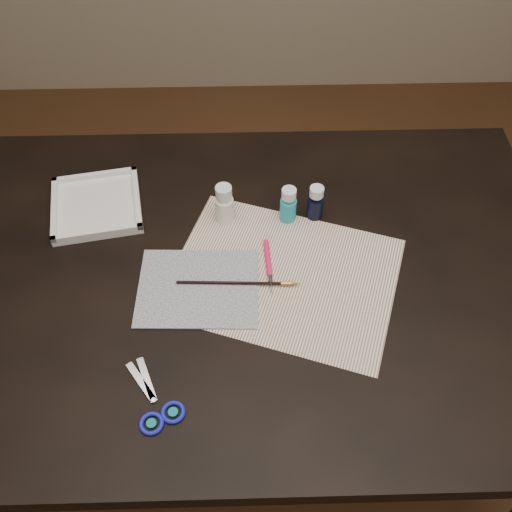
{
  "coord_description": "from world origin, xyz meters",
  "views": [
    {
      "loc": [
        -0.02,
        -0.72,
        1.69
      ],
      "look_at": [
        0.0,
        0.0,
        0.8
      ],
      "focal_mm": 40.0,
      "sensor_mm": 36.0,
      "label": 1
    }
  ],
  "objects_px": {
    "canvas": "(198,288)",
    "scissors": "(147,395)",
    "paper": "(284,276)",
    "paint_bottle_navy": "(316,202)",
    "palette_tray": "(97,205)",
    "paint_bottle_cyan": "(288,205)",
    "paint_bottle_white": "(224,204)"
  },
  "relations": [
    {
      "from": "paint_bottle_cyan",
      "to": "palette_tray",
      "type": "xyz_separation_m",
      "value": [
        -0.43,
        0.04,
        -0.03
      ]
    },
    {
      "from": "scissors",
      "to": "palette_tray",
      "type": "bearing_deg",
      "value": -16.86
    },
    {
      "from": "paint_bottle_cyan",
      "to": "palette_tray",
      "type": "relative_size",
      "value": 0.46
    },
    {
      "from": "paper",
      "to": "scissors",
      "type": "xyz_separation_m",
      "value": [
        -0.26,
        -0.26,
        0.0
      ]
    },
    {
      "from": "paint_bottle_navy",
      "to": "scissors",
      "type": "xyz_separation_m",
      "value": [
        -0.33,
        -0.43,
        -0.04
      ]
    },
    {
      "from": "paper",
      "to": "canvas",
      "type": "height_order",
      "value": "canvas"
    },
    {
      "from": "paper",
      "to": "canvas",
      "type": "bearing_deg",
      "value": -171.09
    },
    {
      "from": "canvas",
      "to": "paper",
      "type": "bearing_deg",
      "value": 8.91
    },
    {
      "from": "paint_bottle_navy",
      "to": "canvas",
      "type": "bearing_deg",
      "value": -142.32
    },
    {
      "from": "paint_bottle_white",
      "to": "paint_bottle_navy",
      "type": "xyz_separation_m",
      "value": [
        0.2,
        0.01,
        -0.01
      ]
    },
    {
      "from": "paint_bottle_cyan",
      "to": "paint_bottle_white",
      "type": "bearing_deg",
      "value": 179.62
    },
    {
      "from": "paint_bottle_white",
      "to": "paper",
      "type": "bearing_deg",
      "value": -53.16
    },
    {
      "from": "canvas",
      "to": "paint_bottle_white",
      "type": "bearing_deg",
      "value": 74.4
    },
    {
      "from": "canvas",
      "to": "scissors",
      "type": "relative_size",
      "value": 1.47
    },
    {
      "from": "canvas",
      "to": "palette_tray",
      "type": "xyz_separation_m",
      "value": [
        -0.24,
        0.23,
        0.01
      ]
    },
    {
      "from": "paper",
      "to": "paint_bottle_navy",
      "type": "relative_size",
      "value": 5.21
    },
    {
      "from": "scissors",
      "to": "palette_tray",
      "type": "distance_m",
      "value": 0.49
    },
    {
      "from": "palette_tray",
      "to": "paint_bottle_cyan",
      "type": "bearing_deg",
      "value": -5.7
    },
    {
      "from": "paint_bottle_navy",
      "to": "scissors",
      "type": "height_order",
      "value": "paint_bottle_navy"
    },
    {
      "from": "paper",
      "to": "paint_bottle_cyan",
      "type": "height_order",
      "value": "paint_bottle_cyan"
    },
    {
      "from": "palette_tray",
      "to": "paint_bottle_white",
      "type": "bearing_deg",
      "value": -8.21
    },
    {
      "from": "paint_bottle_white",
      "to": "paint_bottle_cyan",
      "type": "distance_m",
      "value": 0.14
    },
    {
      "from": "paint_bottle_navy",
      "to": "scissors",
      "type": "distance_m",
      "value": 0.54
    },
    {
      "from": "paint_bottle_white",
      "to": "paint_bottle_cyan",
      "type": "relative_size",
      "value": 1.11
    },
    {
      "from": "paint_bottle_cyan",
      "to": "paint_bottle_navy",
      "type": "relative_size",
      "value": 1.03
    },
    {
      "from": "paint_bottle_white",
      "to": "paint_bottle_cyan",
      "type": "bearing_deg",
      "value": -0.38
    },
    {
      "from": "scissors",
      "to": "paint_bottle_navy",
      "type": "bearing_deg",
      "value": -73.52
    },
    {
      "from": "canvas",
      "to": "scissors",
      "type": "bearing_deg",
      "value": -109.3
    },
    {
      "from": "canvas",
      "to": "paint_bottle_navy",
      "type": "relative_size",
      "value": 2.81
    },
    {
      "from": "palette_tray",
      "to": "paint_bottle_navy",
      "type": "bearing_deg",
      "value": -4.28
    },
    {
      "from": "paint_bottle_navy",
      "to": "paint_bottle_white",
      "type": "bearing_deg",
      "value": -178.47
    },
    {
      "from": "canvas",
      "to": "paint_bottle_navy",
      "type": "distance_m",
      "value": 0.32
    }
  ]
}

